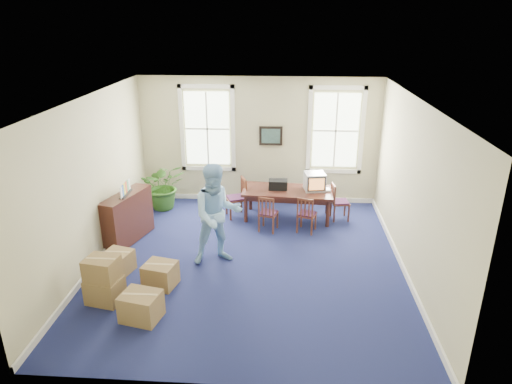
# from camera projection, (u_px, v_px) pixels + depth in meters

# --- Properties ---
(floor) EXTENTS (6.50, 6.50, 0.00)m
(floor) POSITION_uv_depth(u_px,v_px,m) (249.00, 261.00, 9.05)
(floor) COLOR navy
(floor) RESTS_ON ground
(ceiling) EXTENTS (6.50, 6.50, 0.00)m
(ceiling) POSITION_uv_depth(u_px,v_px,m) (248.00, 100.00, 7.89)
(ceiling) COLOR white
(ceiling) RESTS_ON ground
(wall_back) EXTENTS (6.50, 0.00, 6.50)m
(wall_back) POSITION_uv_depth(u_px,v_px,m) (259.00, 141.00, 11.49)
(wall_back) COLOR #C1BA8E
(wall_back) RESTS_ON ground
(wall_front) EXTENTS (6.50, 0.00, 6.50)m
(wall_front) POSITION_uv_depth(u_px,v_px,m) (227.00, 281.00, 5.45)
(wall_front) COLOR #C1BA8E
(wall_front) RESTS_ON ground
(wall_left) EXTENTS (0.00, 6.50, 6.50)m
(wall_left) POSITION_uv_depth(u_px,v_px,m) (91.00, 182.00, 8.66)
(wall_left) COLOR #C1BA8E
(wall_left) RESTS_ON ground
(wall_right) EXTENTS (0.00, 6.50, 6.50)m
(wall_right) POSITION_uv_depth(u_px,v_px,m) (413.00, 190.00, 8.29)
(wall_right) COLOR #C1BA8E
(wall_right) RESTS_ON ground
(baseboard_back) EXTENTS (6.00, 0.04, 0.12)m
(baseboard_back) POSITION_uv_depth(u_px,v_px,m) (259.00, 198.00, 12.02)
(baseboard_back) COLOR white
(baseboard_back) RESTS_ON ground
(baseboard_left) EXTENTS (0.04, 6.50, 0.12)m
(baseboard_left) POSITION_uv_depth(u_px,v_px,m) (103.00, 254.00, 9.21)
(baseboard_left) COLOR white
(baseboard_left) RESTS_ON ground
(baseboard_right) EXTENTS (0.04, 6.50, 0.12)m
(baseboard_right) POSITION_uv_depth(u_px,v_px,m) (401.00, 264.00, 8.85)
(baseboard_right) COLOR white
(baseboard_right) RESTS_ON ground
(window_left) EXTENTS (1.40, 0.12, 2.20)m
(window_left) POSITION_uv_depth(u_px,v_px,m) (207.00, 129.00, 11.45)
(window_left) COLOR white
(window_left) RESTS_ON ground
(window_right) EXTENTS (1.40, 0.12, 2.20)m
(window_right) POSITION_uv_depth(u_px,v_px,m) (336.00, 131.00, 11.25)
(window_right) COLOR white
(window_right) RESTS_ON ground
(wall_picture) EXTENTS (0.58, 0.06, 0.48)m
(wall_picture) POSITION_uv_depth(u_px,v_px,m) (271.00, 136.00, 11.37)
(wall_picture) COLOR black
(wall_picture) RESTS_ON ground
(conference_table) EXTENTS (2.16, 1.10, 0.72)m
(conference_table) POSITION_uv_depth(u_px,v_px,m) (288.00, 204.00, 10.88)
(conference_table) COLOR #431F18
(conference_table) RESTS_ON ground
(crt_tv) EXTENTS (0.53, 0.57, 0.42)m
(crt_tv) POSITION_uv_depth(u_px,v_px,m) (315.00, 181.00, 10.68)
(crt_tv) COLOR #B7B7BC
(crt_tv) RESTS_ON conference_table
(game_console) EXTENTS (0.20, 0.23, 0.05)m
(game_console) POSITION_uv_depth(u_px,v_px,m) (327.00, 190.00, 10.69)
(game_console) COLOR white
(game_console) RESTS_ON conference_table
(equipment_bag) EXTENTS (0.44, 0.29, 0.22)m
(equipment_bag) POSITION_uv_depth(u_px,v_px,m) (278.00, 184.00, 10.77)
(equipment_bag) COLOR black
(equipment_bag) RESTS_ON conference_table
(chair_near_left) EXTENTS (0.47, 0.47, 0.86)m
(chair_near_left) POSITION_uv_depth(u_px,v_px,m) (268.00, 213.00, 10.22)
(chair_near_left) COLOR brown
(chair_near_left) RESTS_ON ground
(chair_near_right) EXTENTS (0.48, 0.48, 0.86)m
(chair_near_right) POSITION_uv_depth(u_px,v_px,m) (307.00, 214.00, 10.17)
(chair_near_right) COLOR brown
(chair_near_right) RESTS_ON ground
(chair_end_left) EXTENTS (0.56, 0.56, 0.96)m
(chair_end_left) POSITION_uv_depth(u_px,v_px,m) (236.00, 198.00, 10.92)
(chair_end_left) COLOR brown
(chair_end_left) RESTS_ON ground
(chair_end_right) EXTENTS (0.45, 0.45, 0.89)m
(chair_end_right) POSITION_uv_depth(u_px,v_px,m) (340.00, 202.00, 10.78)
(chair_end_right) COLOR brown
(chair_end_right) RESTS_ON ground
(man) EXTENTS (1.18, 1.04, 2.01)m
(man) POSITION_uv_depth(u_px,v_px,m) (217.00, 215.00, 8.72)
(man) COLOR #92C4F0
(man) RESTS_ON ground
(credenza) EXTENTS (0.76, 1.41, 1.06)m
(credenza) POSITION_uv_depth(u_px,v_px,m) (128.00, 218.00, 9.70)
(credenza) COLOR #431F18
(credenza) RESTS_ON ground
(brochure_rack) EXTENTS (0.12, 0.61, 0.27)m
(brochure_rack) POSITION_uv_depth(u_px,v_px,m) (125.00, 189.00, 9.46)
(brochure_rack) COLOR #99999E
(brochure_rack) RESTS_ON credenza
(potted_plant) EXTENTS (1.29, 1.20, 1.20)m
(potted_plant) POSITION_uv_depth(u_px,v_px,m) (164.00, 186.00, 11.36)
(potted_plant) COLOR #2C5B1A
(potted_plant) RESTS_ON ground
(cardboard_boxes) EXTENTS (1.81, 1.81, 0.87)m
(cardboard_boxes) POSITION_uv_depth(u_px,v_px,m) (118.00, 276.00, 7.74)
(cardboard_boxes) COLOR olive
(cardboard_boxes) RESTS_ON ground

